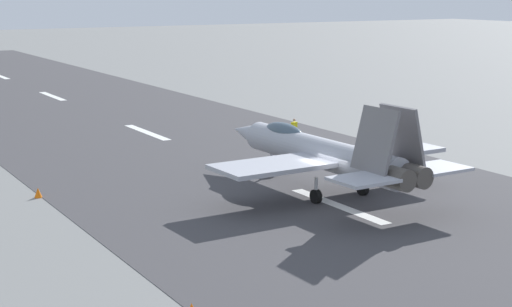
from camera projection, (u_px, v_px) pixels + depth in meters
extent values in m
plane|color=slate|center=(331.00, 203.00, 43.38)|extent=(400.00, 400.00, 0.00)
cube|color=#3F3D40|center=(331.00, 203.00, 43.38)|extent=(240.00, 26.00, 0.02)
cube|color=white|center=(338.00, 206.00, 42.80)|extent=(8.00, 0.70, 0.00)
cube|color=white|center=(147.00, 132.00, 64.68)|extent=(8.00, 0.70, 0.00)
cube|color=white|center=(52.00, 96.00, 86.49)|extent=(8.00, 0.70, 0.00)
cube|color=white|center=(0.00, 76.00, 106.23)|extent=(8.00, 0.70, 0.00)
cylinder|color=#A4A7B1|center=(321.00, 153.00, 45.22)|extent=(12.95, 2.14, 1.72)
cone|color=#A4A7B1|center=(246.00, 132.00, 51.81)|extent=(3.02, 1.56, 1.46)
ellipsoid|color=#3F5160|center=(284.00, 132.00, 48.12)|extent=(3.63, 1.22, 1.10)
cylinder|color=#47423D|center=(393.00, 177.00, 39.44)|extent=(2.23, 1.17, 1.10)
cylinder|color=#47423D|center=(410.00, 174.00, 40.02)|extent=(2.23, 1.17, 1.10)
cube|color=#A4A7B1|center=(272.00, 166.00, 42.38)|extent=(3.60, 6.18, 0.24)
cube|color=#A4A7B1|center=(386.00, 150.00, 46.44)|extent=(3.60, 6.18, 0.24)
cube|color=#A4A7B1|center=(363.00, 180.00, 38.46)|extent=(2.49, 2.88, 0.16)
cube|color=#A4A7B1|center=(437.00, 168.00, 40.96)|extent=(2.49, 2.88, 0.16)
cube|color=slate|center=(375.00, 140.00, 39.75)|extent=(2.63, 1.03, 3.14)
cube|color=slate|center=(403.00, 137.00, 40.69)|extent=(2.63, 1.03, 3.14)
cylinder|color=silver|center=(272.00, 164.00, 49.65)|extent=(0.18, 0.18, 1.40)
cylinder|color=black|center=(272.00, 169.00, 49.72)|extent=(0.77, 0.32, 0.76)
cylinder|color=silver|center=(316.00, 191.00, 43.20)|extent=(0.18, 0.18, 1.40)
cylinder|color=black|center=(316.00, 196.00, 43.27)|extent=(0.77, 0.32, 0.76)
cylinder|color=silver|center=(363.00, 183.00, 44.87)|extent=(0.18, 0.18, 1.40)
cylinder|color=black|center=(363.00, 189.00, 44.94)|extent=(0.77, 0.32, 0.76)
cube|color=#1E2338|center=(294.00, 135.00, 61.29)|extent=(0.24, 0.36, 0.88)
cube|color=yellow|center=(294.00, 126.00, 61.16)|extent=(0.40, 0.50, 0.60)
sphere|color=tan|center=(294.00, 120.00, 61.07)|extent=(0.22, 0.22, 0.22)
cylinder|color=yellow|center=(297.00, 126.00, 61.38)|extent=(0.10, 0.10, 0.56)
cylinder|color=yellow|center=(292.00, 127.00, 60.95)|extent=(0.10, 0.10, 0.56)
cone|color=orange|center=(38.00, 193.00, 44.49)|extent=(0.44, 0.44, 0.55)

